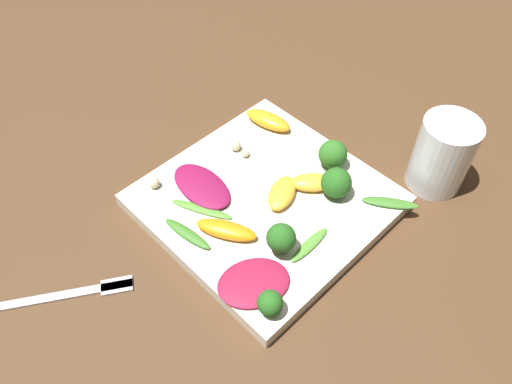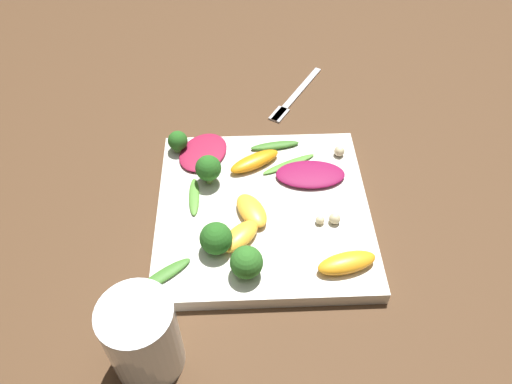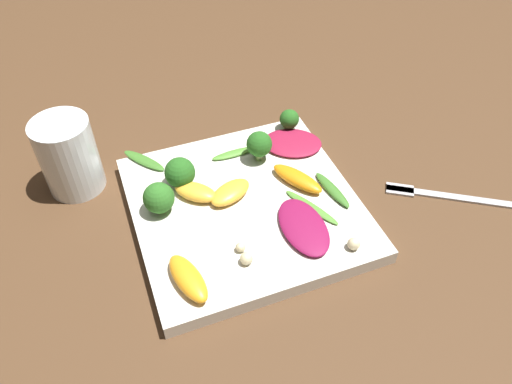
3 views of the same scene
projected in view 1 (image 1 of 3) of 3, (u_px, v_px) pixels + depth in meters
The scene contains 21 objects.
ground_plane at pixel (265, 206), 0.69m from camera, with size 2.40×2.40×0.00m, color #4C331E.
plate at pixel (265, 201), 0.68m from camera, with size 0.29×0.29×0.02m.
drinking_glass at pixel (442, 155), 0.67m from camera, with size 0.08×0.08×0.11m.
fork at pixel (76, 292), 0.60m from camera, with size 0.15×0.11×0.01m.
radicchio_leaf_0 at pixel (202, 186), 0.68m from camera, with size 0.06×0.10×0.01m.
radicchio_leaf_1 at pixel (254, 283), 0.58m from camera, with size 0.11×0.10×0.01m.
orange_segment_0 at pixel (226, 230), 0.62m from camera, with size 0.06×0.08×0.02m.
orange_segment_1 at pixel (268, 120), 0.75m from camera, with size 0.04×0.08×0.02m.
orange_segment_2 at pixel (312, 182), 0.67m from camera, with size 0.06×0.06×0.02m.
orange_segment_3 at pixel (282, 193), 0.66m from camera, with size 0.07×0.06×0.02m.
broccoli_floret_0 at pixel (281, 238), 0.59m from camera, with size 0.04×0.04×0.05m.
broccoli_floret_1 at pixel (336, 183), 0.66m from camera, with size 0.04×0.04×0.04m.
broccoli_floret_2 at pixel (333, 154), 0.69m from camera, with size 0.04×0.04×0.04m.
broccoli_floret_3 at pixel (270, 303), 0.55m from camera, with size 0.03×0.03×0.03m.
arugula_sprig_0 at pixel (309, 245), 0.62m from camera, with size 0.07×0.02×0.01m.
arugula_sprig_1 at pixel (202, 209), 0.65m from camera, with size 0.05×0.08×0.00m.
arugula_sprig_2 at pixel (187, 234), 0.63m from camera, with size 0.03×0.08×0.01m.
arugula_sprig_3 at pixel (390, 203), 0.66m from camera, with size 0.06×0.07×0.01m.
macadamia_nut_0 at pixel (236, 146), 0.72m from camera, with size 0.02×0.02×0.02m.
macadamia_nut_1 at pixel (245, 153), 0.71m from camera, with size 0.01×0.01×0.01m.
macadamia_nut_2 at pixel (154, 183), 0.68m from camera, with size 0.02×0.02×0.02m.
Camera 1 is at (-0.31, -0.30, 0.54)m, focal length 35.00 mm.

